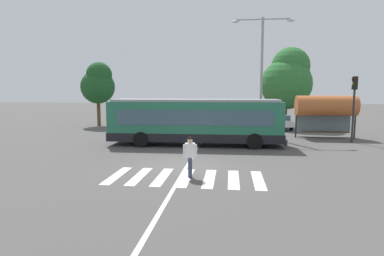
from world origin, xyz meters
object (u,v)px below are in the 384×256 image
object	(u,v)px
city_transit_bus	(195,121)
twin_arm_street_lamp	(262,64)
pedestrian_crossing_street	(190,155)
background_tree_right	(287,79)
parked_car_white	(279,121)
background_tree_left	(98,83)
parked_car_teal	(140,120)
bus_stop_shelter	(326,107)
parked_car_blue	(166,120)
parked_car_red	(249,120)
parked_car_silver	(221,121)
traffic_light_far_corner	(354,98)
parked_car_champagne	(193,120)

from	to	relation	value
city_transit_bus	twin_arm_street_lamp	world-z (taller)	twin_arm_street_lamp
pedestrian_crossing_street	background_tree_right	xyz separation A→B (m)	(7.13, 19.51, 3.81)
parked_car_white	background_tree_left	distance (m)	18.49
parked_car_teal	bus_stop_shelter	xyz separation A→B (m)	(16.12, -5.00, 1.65)
parked_car_blue	parked_car_white	world-z (taller)	same
parked_car_red	parked_car_silver	bearing A→B (deg)	-169.57
pedestrian_crossing_street	parked_car_blue	xyz separation A→B (m)	(-4.69, 17.71, -0.20)
pedestrian_crossing_street	bus_stop_shelter	bearing A→B (deg)	54.63
parked_car_red	traffic_light_far_corner	size ratio (longest dim) A/B	1.01
parked_car_champagne	background_tree_right	size ratio (longest dim) A/B	0.59
parked_car_red	parked_car_white	xyz separation A→B (m)	(2.84, -0.07, 0.00)
background_tree_right	background_tree_left	bearing A→B (deg)	-177.25
background_tree_left	traffic_light_far_corner	bearing A→B (deg)	-20.38
parked_car_silver	traffic_light_far_corner	size ratio (longest dim) A/B	1.00
parked_car_red	background_tree_right	size ratio (longest dim) A/B	0.59
parked_car_blue	background_tree_left	distance (m)	8.09
parked_car_silver	bus_stop_shelter	world-z (taller)	bus_stop_shelter
parked_car_champagne	pedestrian_crossing_street	bearing A→B (deg)	-83.71
parked_car_teal	parked_car_red	size ratio (longest dim) A/B	0.98
parked_car_red	traffic_light_far_corner	distance (m)	10.51
parked_car_white	parked_car_silver	bearing A→B (deg)	-175.64
parked_car_silver	parked_car_white	world-z (taller)	same
parked_car_champagne	background_tree_right	distance (m)	10.08
parked_car_white	twin_arm_street_lamp	xyz separation A→B (m)	(-2.25, -5.32, 4.91)
parked_car_red	parked_car_white	world-z (taller)	same
parked_car_teal	parked_car_white	size ratio (longest dim) A/B	0.99
twin_arm_street_lamp	pedestrian_crossing_street	bearing A→B (deg)	-107.43
pedestrian_crossing_street	parked_car_champagne	distance (m)	17.96
twin_arm_street_lamp	background_tree_left	size ratio (longest dim) A/B	1.41
city_transit_bus	pedestrian_crossing_street	distance (m)	8.07
parked_car_champagne	traffic_light_far_corner	xyz separation A→B (m)	(12.10, -7.43, 2.33)
parked_car_champagne	background_tree_right	bearing A→B (deg)	10.32
parked_car_teal	bus_stop_shelter	size ratio (longest dim) A/B	1.02
traffic_light_far_corner	bus_stop_shelter	distance (m)	2.52
traffic_light_far_corner	background_tree_left	xyz separation A→B (m)	(-22.00, 8.17, 1.28)
parked_car_teal	parked_car_silver	xyz separation A→B (m)	(8.01, 0.17, 0.00)
parked_car_silver	background_tree_right	xyz separation A→B (m)	(6.36, 1.83, 4.01)
pedestrian_crossing_street	twin_arm_street_lamp	bearing A→B (deg)	72.57
parked_car_blue	traffic_light_far_corner	distance (m)	16.67
city_transit_bus	parked_car_red	size ratio (longest dim) A/B	2.49
pedestrian_crossing_street	traffic_light_far_corner	bearing A→B (deg)	45.82
parked_car_champagne	background_tree_right	xyz separation A→B (m)	(9.10, 1.66, 4.01)
pedestrian_crossing_street	parked_car_red	size ratio (longest dim) A/B	0.37
parked_car_blue	traffic_light_far_corner	world-z (taller)	traffic_light_far_corner
parked_car_red	background_tree_left	world-z (taller)	background_tree_left
parked_car_champagne	parked_car_red	size ratio (longest dim) A/B	1.01
pedestrian_crossing_street	parked_car_champagne	bearing A→B (deg)	96.29
parked_car_blue	parked_car_white	distance (m)	10.95
parked_car_teal	bus_stop_shelter	bearing A→B (deg)	-17.24
parked_car_silver	parked_car_red	bearing A→B (deg)	10.43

